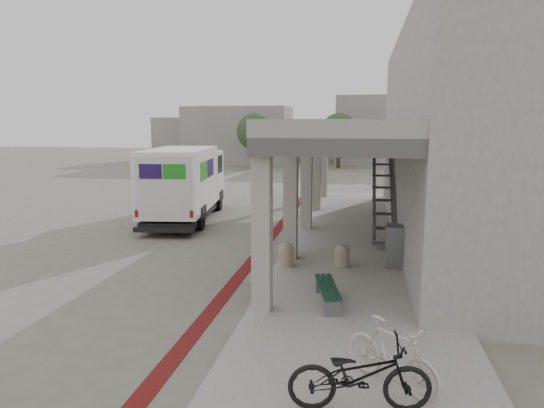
% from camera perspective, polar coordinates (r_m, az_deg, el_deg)
% --- Properties ---
extents(ground, '(120.00, 120.00, 0.00)m').
position_cam_1_polar(ground, '(14.09, -6.68, -6.84)').
color(ground, '#686459').
rests_on(ground, ground).
extents(bike_lane_stripe, '(0.35, 40.00, 0.01)m').
position_cam_1_polar(bike_lane_stripe, '(15.71, -1.02, -5.03)').
color(bike_lane_stripe, maroon).
rests_on(bike_lane_stripe, ground).
extents(sidewalk, '(4.40, 28.00, 0.12)m').
position_cam_1_polar(sidewalk, '(13.48, 9.94, -7.42)').
color(sidewalk, gray).
rests_on(sidewalk, ground).
extents(transit_building, '(7.60, 17.00, 7.00)m').
position_cam_1_polar(transit_building, '(17.63, 19.75, 7.17)').
color(transit_building, gray).
rests_on(transit_building, ground).
extents(distant_backdrop, '(28.00, 10.00, 6.50)m').
position_cam_1_polar(distant_backdrop, '(49.29, 2.51, 8.07)').
color(distant_backdrop, gray).
rests_on(distant_backdrop, ground).
extents(tree_left, '(3.20, 3.20, 4.80)m').
position_cam_1_polar(tree_left, '(41.90, -1.97, 8.46)').
color(tree_left, '#38281C').
rests_on(tree_left, ground).
extents(tree_mid, '(3.20, 3.20, 4.80)m').
position_cam_1_polar(tree_mid, '(42.96, 7.87, 8.41)').
color(tree_mid, '#38281C').
rests_on(tree_mid, ground).
extents(tree_right, '(3.20, 3.20, 4.80)m').
position_cam_1_polar(tree_right, '(42.33, 18.79, 7.98)').
color(tree_right, '#38281C').
rests_on(tree_right, ground).
extents(fedex_truck, '(3.00, 7.17, 2.97)m').
position_cam_1_polar(fedex_truck, '(20.06, -10.19, 2.58)').
color(fedex_truck, black).
rests_on(fedex_truck, ground).
extents(bench, '(0.70, 1.72, 0.40)m').
position_cam_1_polar(bench, '(10.60, 6.59, -10.12)').
color(bench, slate).
rests_on(bench, sidewalk).
extents(bollard_near, '(0.44, 0.44, 0.66)m').
position_cam_1_polar(bollard_near, '(13.17, 1.63, -5.91)').
color(bollard_near, gray).
rests_on(bollard_near, sidewalk).
extents(bollard_far, '(0.41, 0.41, 0.62)m').
position_cam_1_polar(bollard_far, '(13.29, 8.24, -5.97)').
color(bollard_far, gray).
rests_on(bollard_far, sidewalk).
extents(utility_cabinet, '(0.53, 0.69, 1.13)m').
position_cam_1_polar(utility_cabinet, '(13.49, 14.28, -4.81)').
color(utility_cabinet, slate).
rests_on(utility_cabinet, sidewalk).
extents(bicycle_black, '(2.01, 0.96, 1.01)m').
position_cam_1_polar(bicycle_black, '(6.97, 10.28, -19.18)').
color(bicycle_black, black).
rests_on(bicycle_black, sidewalk).
extents(bicycle_cream, '(1.56, 1.46, 1.00)m').
position_cam_1_polar(bicycle_cream, '(7.61, 13.89, -16.76)').
color(bicycle_cream, beige).
rests_on(bicycle_cream, sidewalk).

